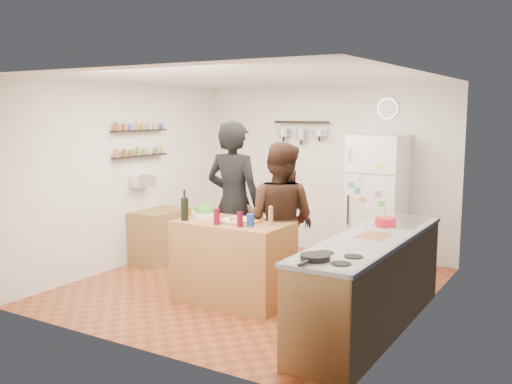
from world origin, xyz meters
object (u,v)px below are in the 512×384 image
Objects in this scene: prep_island at (233,261)px; pepper_mill at (271,217)px; red_bowl at (385,222)px; skillet at (315,257)px; wine_bottle at (185,209)px; side_table at (160,236)px; fridge at (377,200)px; person_center at (279,220)px; salt_canister at (250,220)px; person_back at (284,219)px; salad_bowl at (205,215)px; counter_run at (371,284)px; wall_clock at (388,109)px; person_left at (234,204)px.

pepper_mill is (0.45, 0.05, 0.54)m from prep_island.
skillet is at bearing -91.78° from red_bowl.
wine_bottle reaches higher than red_bowl.
fridge is at bearing 27.55° from side_table.
side_table is at bearing 139.93° from wine_bottle.
wine_bottle is 0.14× the size of person_center.
wine_bottle is at bearing -159.25° from red_bowl.
salt_canister is 0.59× the size of red_bowl.
pepper_mill is at bearing 100.68° from person_center.
pepper_mill is 1.03m from person_back.
pepper_mill is 1.52m from skillet.
side_table is (-1.95, -0.09, -0.42)m from person_back.
pepper_mill is 2.53m from side_table.
red_bowl reaches higher than skillet.
skillet is at bearing -35.26° from prep_island.
salad_bowl is at bearing -119.22° from fridge.
counter_run is at bearing 6.36° from wine_bottle.
pepper_mill is 0.67× the size of skillet.
fridge is (-0.70, 1.76, -0.07)m from red_bowl.
counter_run is at bearing -1.83° from pepper_mill.
wine_bottle is 3.35m from wall_clock.
person_center is 1.13× the size of person_back.
counter_run is 2.46m from fridge.
red_bowl is 2.50m from wall_clock.
side_table is at bearing 22.88° from person_back.
wine_bottle is 0.77m from person_left.
pepper_mill is 0.08× the size of person_left.
pepper_mill is 1.21m from red_bowl.
pepper_mill is 0.55× the size of wall_clock.
person_center is (0.83, 0.69, -0.15)m from wine_bottle.
salad_bowl is 0.15× the size of person_left.
person_center is at bearing -175.89° from red_bowl.
pepper_mill is at bearing -99.93° from fridge.
salt_canister is (0.80, 0.10, -0.06)m from wine_bottle.
person_left reaches higher than skillet.
wine_bottle is at bearing -173.64° from counter_run.
side_table is at bearing 159.44° from pepper_mill.
pepper_mill is at bearing -20.56° from side_table.
pepper_mill reaches higher than side_table.
person_left is 9.06× the size of red_bowl.
salt_canister is (0.30, -0.12, 0.52)m from prep_island.
salad_bowl reaches higher than counter_run.
wine_bottle is at bearing 157.23° from skillet.
fridge is (0.55, 2.43, -0.08)m from salt_canister.
fridge is 6.00× the size of wall_clock.
wall_clock reaches higher than fridge.
prep_island is 0.80m from wine_bottle.
person_back is at bearing -135.55° from person_left.
salt_canister is 2.50m from fridge.
red_bowl is (-0.05, 0.54, 0.52)m from counter_run.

